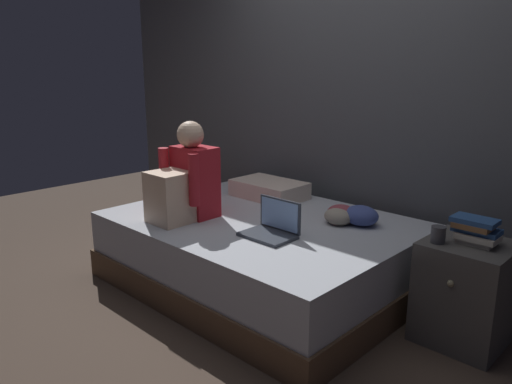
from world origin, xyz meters
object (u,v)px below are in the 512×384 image
object	(u,v)px
person_sitting	(185,182)
book_stack	(476,230)
nightstand	(465,292)
clothes_pile	(349,215)
bed	(261,252)
laptop	(273,227)
pillow	(269,189)
mug	(438,235)

from	to	relation	value
person_sitting	book_stack	bearing A→B (deg)	19.08
nightstand	clothes_pile	size ratio (longest dim) A/B	1.63
bed	laptop	world-z (taller)	laptop
book_stack	nightstand	bearing A→B (deg)	-165.22
bed	pillow	xyz separation A→B (m)	(-0.34, 0.45, 0.30)
bed	nightstand	size ratio (longest dim) A/B	3.51
nightstand	pillow	xyz separation A→B (m)	(-1.64, 0.21, 0.25)
bed	person_sitting	bearing A→B (deg)	-138.49
laptop	clothes_pile	world-z (taller)	laptop
nightstand	mug	distance (m)	0.37
book_stack	mug	distance (m)	0.19
clothes_pile	mug	bearing A→B (deg)	-16.13
laptop	person_sitting	bearing A→B (deg)	-168.03
book_stack	person_sitting	bearing A→B (deg)	-160.92
laptop	pillow	size ratio (longest dim) A/B	0.57
person_sitting	clothes_pile	size ratio (longest dim) A/B	1.87
book_stack	clothes_pile	size ratio (longest dim) A/B	0.68
bed	laptop	distance (m)	0.45
laptop	pillow	world-z (taller)	laptop
bed	clothes_pile	bearing A→B (deg)	33.07
nightstand	pillow	distance (m)	1.67
bed	pillow	world-z (taller)	pillow
pillow	clothes_pile	distance (m)	0.84
pillow	clothes_pile	world-z (taller)	same
person_sitting	mug	distance (m)	1.63
nightstand	person_sitting	xyz separation A→B (m)	(-1.69, -0.58, 0.44)
bed	mug	world-z (taller)	mug
person_sitting	mug	size ratio (longest dim) A/B	7.28
laptop	mug	xyz separation A→B (m)	(0.89, 0.32, 0.09)
person_sitting	laptop	xyz separation A→B (m)	(0.67, 0.14, -0.20)
book_stack	pillow	bearing A→B (deg)	173.02
nightstand	book_stack	distance (m)	0.36
book_stack	clothes_pile	xyz separation A→B (m)	(-0.83, 0.07, -0.11)
mug	clothes_pile	world-z (taller)	mug
person_sitting	laptop	size ratio (longest dim) A/B	2.05
laptop	pillow	bearing A→B (deg)	133.71
person_sitting	clothes_pile	bearing A→B (deg)	37.02
person_sitting	clothes_pile	world-z (taller)	person_sitting
bed	pillow	size ratio (longest dim) A/B	3.57
book_stack	mug	bearing A→B (deg)	-139.59
pillow	mug	distance (m)	1.55
laptop	pillow	xyz separation A→B (m)	(-0.62, 0.65, 0.01)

